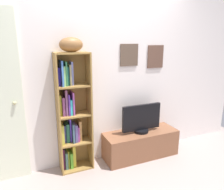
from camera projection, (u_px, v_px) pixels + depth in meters
name	position (u px, v px, depth m)	size (l,w,h in m)	color
back_wall	(106.00, 79.00, 3.00)	(4.80, 0.08, 2.37)	silver
bookshelf	(71.00, 116.00, 2.79)	(0.43, 0.25, 1.58)	olive
football	(71.00, 45.00, 2.56)	(0.29, 0.18, 0.18)	brown
tv_stand	(141.00, 144.00, 3.22)	(1.12, 0.39, 0.39)	brown
television	(141.00, 119.00, 3.12)	(0.61, 0.22, 0.42)	black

